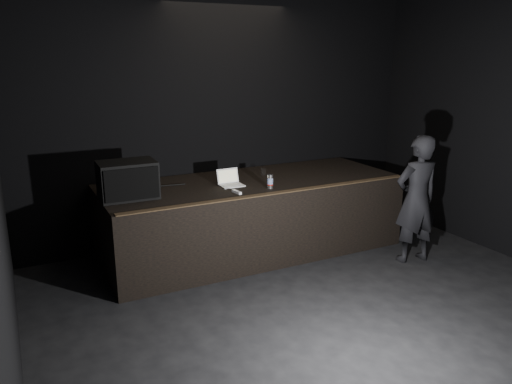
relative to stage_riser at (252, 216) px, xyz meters
The scene contains 11 objects.
ground 2.78m from the stage_riser, 90.00° to the right, with size 7.00×7.00×0.00m, color black.
room_walls 3.13m from the stage_riser, 90.00° to the right, with size 6.10×7.10×3.52m.
stage_riser is the anchor object (origin of this frame).
riser_lip 0.87m from the stage_riser, 90.00° to the right, with size 3.92×0.10×0.01m, color brown.
stage_monitor 1.82m from the stage_riser, behind, with size 0.66×0.49×0.44m.
cable 1.40m from the stage_riser, 168.93° to the left, with size 0.02×0.02×0.83m, color black.
laptop 0.67m from the stage_riser, 164.68° to the right, with size 0.30×0.27×0.20m.
beer_can 0.75m from the stage_riser, 86.74° to the right, with size 0.07×0.07×0.18m.
plastic_cup 0.64m from the stage_riser, 33.35° to the left, with size 0.08×0.08×0.10m, color white.
wii_remote 0.84m from the stage_riser, 132.30° to the right, with size 0.04×0.17×0.03m, color white.
person 2.18m from the stage_riser, 36.37° to the right, with size 0.61×0.40×1.67m, color black.
Camera 1 is at (-2.89, -3.10, 2.63)m, focal length 35.00 mm.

